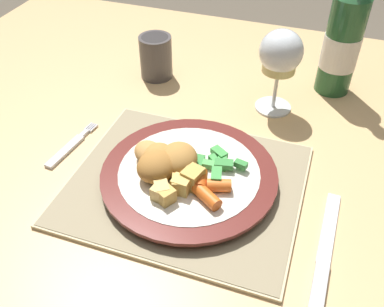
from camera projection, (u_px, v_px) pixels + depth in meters
The scene contains 12 objects.
dining_table at pixel (189, 165), 0.82m from camera, with size 1.23×0.93×0.74m.
placemat at pixel (186, 184), 0.64m from camera, with size 0.34×0.29×0.01m.
dinner_plate at pixel (189, 176), 0.64m from camera, with size 0.26×0.26×0.02m.
breaded_croquettes at pixel (163, 160), 0.62m from camera, with size 0.11×0.10×0.04m.
green_beans_pile at pixel (218, 163), 0.63m from camera, with size 0.08×0.09×0.02m.
glazed_carrots at pixel (208, 188), 0.59m from camera, with size 0.06×0.06×0.02m.
fork at pixel (69, 148), 0.71m from camera, with size 0.03×0.13×0.01m.
table_knife at pixel (324, 257), 0.55m from camera, with size 0.02×0.20×0.01m.
wine_glass at pixel (280, 56), 0.73m from camera, with size 0.08×0.08×0.15m.
bottle at pixel (343, 39), 0.78m from camera, with size 0.07×0.07×0.29m.
roast_potatoes at pixel (177, 186), 0.59m from camera, with size 0.06×0.07×0.03m.
drinking_cup at pixel (156, 56), 0.86m from camera, with size 0.06×0.06×0.09m.
Camera 1 is at (0.20, -0.57, 1.20)m, focal length 40.00 mm.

